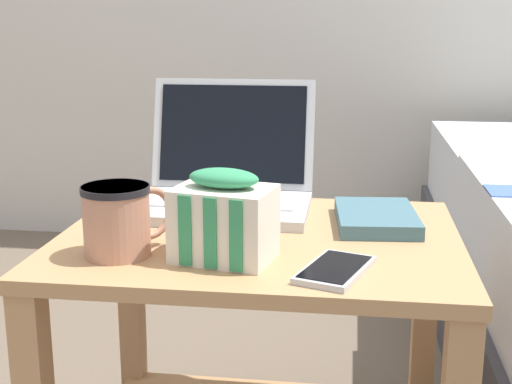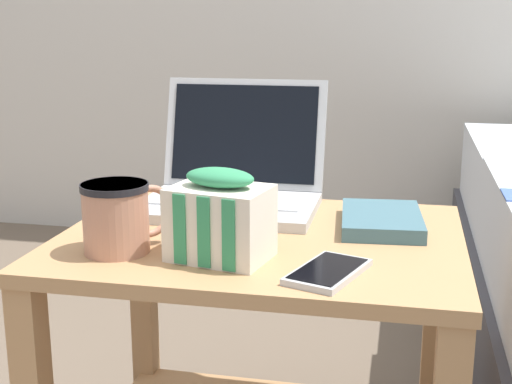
{
  "view_description": "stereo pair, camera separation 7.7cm",
  "coord_description": "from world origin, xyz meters",
  "px_view_note": "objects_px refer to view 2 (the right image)",
  "views": [
    {
      "loc": [
        0.14,
        -1.09,
        0.86
      ],
      "look_at": [
        0.0,
        -0.04,
        0.6
      ],
      "focal_mm": 50.0,
      "sensor_mm": 36.0,
      "label": 1
    },
    {
      "loc": [
        0.22,
        -1.07,
        0.86
      ],
      "look_at": [
        0.0,
        -0.04,
        0.6
      ],
      "focal_mm": 50.0,
      "sensor_mm": 36.0,
      "label": 2
    }
  ],
  "objects_px": {
    "mug_front_left": "(118,214)",
    "snack_bag": "(220,218)",
    "closed_book": "(382,220)",
    "cell_phone": "(328,272)",
    "laptop": "(233,181)"
  },
  "relations": [
    {
      "from": "closed_book",
      "to": "cell_phone",
      "type": "bearing_deg",
      "value": -104.0
    },
    {
      "from": "laptop",
      "to": "cell_phone",
      "type": "xyz_separation_m",
      "value": [
        0.21,
        -0.33,
        -0.04
      ]
    },
    {
      "from": "mug_front_left",
      "to": "closed_book",
      "type": "relative_size",
      "value": 0.61
    },
    {
      "from": "mug_front_left",
      "to": "snack_bag",
      "type": "distance_m",
      "value": 0.16
    },
    {
      "from": "laptop",
      "to": "snack_bag",
      "type": "bearing_deg",
      "value": -79.9
    },
    {
      "from": "laptop",
      "to": "snack_bag",
      "type": "relative_size",
      "value": 2.03
    },
    {
      "from": "laptop",
      "to": "closed_book",
      "type": "height_order",
      "value": "laptop"
    },
    {
      "from": "snack_bag",
      "to": "closed_book",
      "type": "xyz_separation_m",
      "value": [
        0.22,
        0.21,
        -0.05
      ]
    },
    {
      "from": "laptop",
      "to": "snack_bag",
      "type": "xyz_separation_m",
      "value": [
        0.05,
        -0.29,
        0.01
      ]
    },
    {
      "from": "mug_front_left",
      "to": "cell_phone",
      "type": "distance_m",
      "value": 0.32
    },
    {
      "from": "snack_bag",
      "to": "laptop",
      "type": "bearing_deg",
      "value": 100.1
    },
    {
      "from": "mug_front_left",
      "to": "cell_phone",
      "type": "height_order",
      "value": "mug_front_left"
    },
    {
      "from": "cell_phone",
      "to": "closed_book",
      "type": "height_order",
      "value": "closed_book"
    },
    {
      "from": "cell_phone",
      "to": "snack_bag",
      "type": "bearing_deg",
      "value": 166.72
    },
    {
      "from": "snack_bag",
      "to": "closed_book",
      "type": "relative_size",
      "value": 0.77
    }
  ]
}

